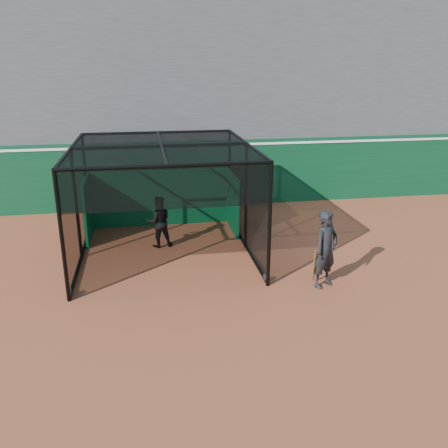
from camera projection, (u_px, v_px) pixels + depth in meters
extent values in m
plane|color=brown|center=(206.00, 315.00, 10.38)|extent=(120.00, 120.00, 0.00)
cube|color=#0A3C1F|center=(175.00, 174.00, 17.90)|extent=(50.00, 0.45, 2.50)
cube|color=white|center=(174.00, 145.00, 17.55)|extent=(50.00, 0.50, 0.08)
cube|color=#4C4C4F|center=(167.00, 96.00, 20.67)|extent=(50.00, 7.85, 7.75)
cube|color=#074E28|center=(161.00, 198.00, 15.89)|extent=(4.64, 0.10, 1.90)
cylinder|color=black|center=(70.00, 293.00, 11.16)|extent=(0.08, 0.22, 0.22)
cylinder|color=black|center=(266.00, 278.00, 11.92)|extent=(0.08, 0.22, 0.22)
cylinder|color=black|center=(90.00, 226.00, 15.71)|extent=(0.08, 0.22, 0.22)
cylinder|color=black|center=(231.00, 218.00, 16.47)|extent=(0.08, 0.22, 0.22)
imported|color=black|center=(159.00, 222.00, 14.05)|extent=(0.83, 0.68, 1.55)
imported|color=black|center=(326.00, 249.00, 11.46)|extent=(0.84, 0.74, 1.93)
cylinder|color=#593819|center=(314.00, 265.00, 11.60)|extent=(0.15, 0.35, 0.91)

